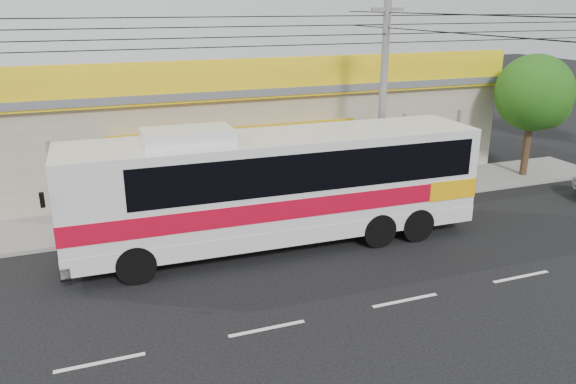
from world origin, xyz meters
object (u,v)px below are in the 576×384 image
coach_bus (283,181)px  tree_near (536,96)px  motorbike_red (151,205)px  utility_pole (387,28)px

coach_bus → tree_near: 13.73m
motorbike_red → tree_near: size_ratio=0.36×
coach_bus → tree_near: tree_near is taller
utility_pole → motorbike_red: bearing=169.5°
utility_pole → tree_near: bearing=8.5°
coach_bus → utility_pole: 6.87m
utility_pole → coach_bus: bearing=-158.1°
coach_bus → tree_near: size_ratio=2.40×
motorbike_red → utility_pole: 10.70m
motorbike_red → tree_near: 17.44m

